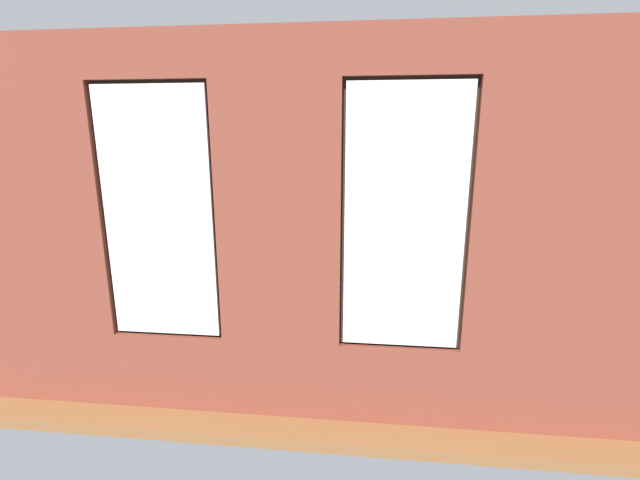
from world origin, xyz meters
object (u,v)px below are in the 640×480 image
(couch_left, at_px, (498,294))
(potted_plant_beside_window_right, at_px, (117,307))
(coffee_table, at_px, (335,265))
(media_console, at_px, (142,275))
(cup_ceramic, at_px, (309,261))
(table_plant_small, at_px, (325,254))
(tv_flatscreen, at_px, (139,238))
(potted_plant_by_left_couch, at_px, (450,261))
(potted_plant_corner_far_left, at_px, (576,339))
(couch_by_window, at_px, (299,345))
(remote_gray, at_px, (335,262))
(potted_plant_between_couches, at_px, (446,332))
(potted_plant_mid_room_small, at_px, (391,260))
(candle_jar, at_px, (358,258))
(remote_black, at_px, (341,264))

(couch_left, bearing_deg, potted_plant_beside_window_right, -71.87)
(coffee_table, relative_size, media_console, 1.29)
(cup_ceramic, xyz_separation_m, table_plant_small, (-0.23, -0.24, 0.06))
(tv_flatscreen, bearing_deg, potted_plant_by_left_couch, -170.37)
(coffee_table, height_order, potted_plant_corner_far_left, potted_plant_corner_far_left)
(couch_by_window, height_order, coffee_table, couch_by_window)
(remote_gray, xyz_separation_m, media_console, (3.12, 0.39, -0.21))
(potted_plant_corner_far_left, bearing_deg, tv_flatscreen, -22.97)
(potted_plant_by_left_couch, bearing_deg, tv_flatscreen, 9.63)
(remote_gray, relative_size, potted_plant_by_left_couch, 0.29)
(tv_flatscreen, height_order, potted_plant_corner_far_left, tv_flatscreen)
(potted_plant_between_couches, xyz_separation_m, potted_plant_mid_room_small, (0.38, -3.15, -0.16))
(remote_gray, relative_size, potted_plant_corner_far_left, 0.19)
(tv_flatscreen, relative_size, potted_plant_mid_room_small, 1.96)
(candle_jar, height_order, potted_plant_mid_room_small, potted_plant_mid_room_small)
(candle_jar, xyz_separation_m, potted_plant_corner_far_left, (-2.10, 2.91, 0.10))
(tv_flatscreen, bearing_deg, remote_gray, -172.89)
(remote_gray, relative_size, potted_plant_mid_room_small, 0.31)
(cup_ceramic, relative_size, media_console, 0.08)
(candle_jar, relative_size, potted_plant_corner_far_left, 0.10)
(tv_flatscreen, distance_m, potted_plant_corner_far_left, 6.07)
(potted_plant_mid_room_small, xyz_separation_m, potted_plant_corner_far_left, (-1.54, 3.30, 0.23))
(potted_plant_between_couches, relative_size, potted_plant_mid_room_small, 2.20)
(potted_plant_mid_room_small, bearing_deg, couch_by_window, 70.91)
(couch_left, relative_size, potted_plant_corner_far_left, 2.08)
(coffee_table, relative_size, table_plant_small, 7.18)
(couch_by_window, xyz_separation_m, remote_gray, (-0.18, -2.66, 0.12))
(cup_ceramic, xyz_separation_m, media_console, (2.72, 0.26, -0.24))
(potted_plant_mid_room_small, bearing_deg, media_console, 12.99)
(table_plant_small, bearing_deg, potted_plant_between_couches, 118.61)
(table_plant_small, bearing_deg, potted_plant_mid_room_small, -158.47)
(potted_plant_between_couches, distance_m, potted_plant_by_left_couch, 3.13)
(table_plant_small, height_order, potted_plant_mid_room_small, table_plant_small)
(remote_black, distance_m, potted_plant_corner_far_left, 3.54)
(cup_ceramic, bearing_deg, potted_plant_between_couches, 124.71)
(media_console, relative_size, potted_plant_by_left_couch, 1.76)
(table_plant_small, relative_size, potted_plant_corner_far_left, 0.20)
(coffee_table, distance_m, tv_flatscreen, 3.18)
(candle_jar, relative_size, remote_gray, 0.56)
(couch_by_window, height_order, media_console, couch_by_window)
(remote_black, relative_size, potted_plant_between_couches, 0.14)
(couch_left, distance_m, potted_plant_corner_far_left, 1.88)
(table_plant_small, xyz_separation_m, potted_plant_between_couches, (-1.48, 2.71, -0.02))
(cup_ceramic, xyz_separation_m, remote_gray, (-0.40, -0.13, -0.03))
(potted_plant_beside_window_right, xyz_separation_m, potted_plant_mid_room_small, (-3.01, -3.30, -0.34))
(candle_jar, xyz_separation_m, potted_plant_beside_window_right, (2.45, 2.91, 0.21))
(candle_jar, distance_m, potted_plant_beside_window_right, 3.81)
(potted_plant_corner_far_left, bearing_deg, couch_by_window, -2.16)
(couch_by_window, height_order, potted_plant_by_left_couch, couch_by_window)
(coffee_table, bearing_deg, candle_jar, -157.50)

